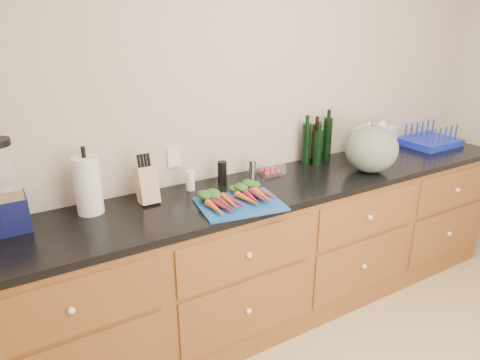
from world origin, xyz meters
TOP-DOWN VIEW (x-y plane):
  - wall_back at (0.00, 1.62)m, footprint 4.10×0.05m
  - cabinets at (0.00, 1.30)m, footprint 3.60×0.64m
  - countertop at (0.00, 1.30)m, footprint 3.64×0.62m
  - cutting_board at (-0.41, 1.14)m, footprint 0.49×0.40m
  - carrots at (-0.41, 1.18)m, footprint 0.39×0.29m
  - squash at (0.62, 1.18)m, footprint 0.34×0.34m
  - blender_appliance at (-1.51, 1.46)m, footprint 0.18×0.18m
  - paper_towel at (-1.13, 1.46)m, footprint 0.13×0.13m
  - knife_block at (-0.83, 1.44)m, footprint 0.10×0.10m
  - grinder_salt at (-0.55, 1.48)m, footprint 0.05×0.05m
  - grinder_pepper at (-0.34, 1.48)m, footprint 0.06×0.06m
  - canister_chrome at (-0.12, 1.48)m, footprint 0.05×0.05m
  - tomato_box at (0.01, 1.47)m, footprint 0.16×0.13m
  - bottles at (0.44, 1.51)m, footprint 0.25×0.13m
  - grocery_bag at (0.91, 1.42)m, footprint 0.35×0.31m
  - dish_rack at (1.51, 1.38)m, footprint 0.42×0.34m

SIDE VIEW (x-z plane):
  - cabinets at x=0.00m, z-range 0.00..0.90m
  - countertop at x=0.00m, z-range 0.90..0.94m
  - cutting_board at x=-0.41m, z-range 0.94..0.95m
  - carrots at x=-0.41m, z-range 0.95..1.00m
  - tomato_box at x=0.01m, z-range 0.94..1.02m
  - dish_rack at x=1.51m, z-range 0.90..1.07m
  - canister_chrome at x=-0.12m, z-range 0.94..1.05m
  - grinder_salt at x=-0.55m, z-range 0.94..1.06m
  - grinder_pepper at x=-0.34m, z-range 0.94..1.08m
  - knife_block at x=-0.83m, z-range 0.94..1.14m
  - grocery_bag at x=0.91m, z-range 0.94..1.15m
  - bottles at x=0.44m, z-range 0.93..1.23m
  - paper_towel at x=-1.13m, z-range 0.94..1.24m
  - squash at x=0.62m, z-range 0.94..1.25m
  - blender_appliance at x=-1.51m, z-range 0.91..1.36m
  - wall_back at x=0.00m, z-range 0.00..2.60m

